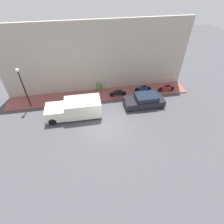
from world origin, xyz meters
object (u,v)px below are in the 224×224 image
motorcycle_blue (143,89)px  motorcycle_red (166,88)px  potted_plant (99,87)px  parked_car (145,100)px  motorcycle_black (118,93)px  streetlamp (22,82)px  delivery_van (75,108)px

motorcycle_blue → motorcycle_red: motorcycle_blue is taller
potted_plant → parked_car: bearing=-126.3°
motorcycle_black → streetlamp: (-0.14, 9.26, 2.40)m
parked_car → motorcycle_red: bearing=-59.7°
parked_car → streetlamp: streetlamp is taller
motorcycle_blue → streetlamp: (-0.48, 12.24, 2.38)m
motorcycle_red → streetlamp: 15.12m
parked_car → motorcycle_red: size_ratio=2.09×
motorcycle_black → potted_plant: 2.35m
motorcycle_blue → potted_plant: size_ratio=2.02×
motorcycle_black → potted_plant: size_ratio=1.96×
streetlamp → parked_car: bearing=-98.6°
streetlamp → potted_plant: size_ratio=4.41×
delivery_van → motorcycle_blue: 8.12m
motorcycle_black → streetlamp: bearing=90.9°
parked_car → motorcycle_black: 3.08m
parked_car → potted_plant: 5.42m
delivery_van → motorcycle_red: 10.62m
motorcycle_red → potted_plant: size_ratio=2.02×
parked_car → streetlamp: bearing=81.4°
delivery_van → motorcycle_blue: bearing=-70.7°
parked_car → potted_plant: parked_car is taller
streetlamp → potted_plant: 7.79m
motorcycle_red → parked_car: bearing=120.3°
motorcycle_red → streetlamp: size_ratio=0.46×
parked_car → motorcycle_red: parked_car is taller
motorcycle_blue → streetlamp: streetlamp is taller
motorcycle_red → potted_plant: 7.72m
delivery_van → motorcycle_black: size_ratio=2.76×
streetlamp → potted_plant: (1.45, -7.32, -2.24)m
motorcycle_red → delivery_van: bearing=102.7°
delivery_van → parked_car: bearing=-86.5°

